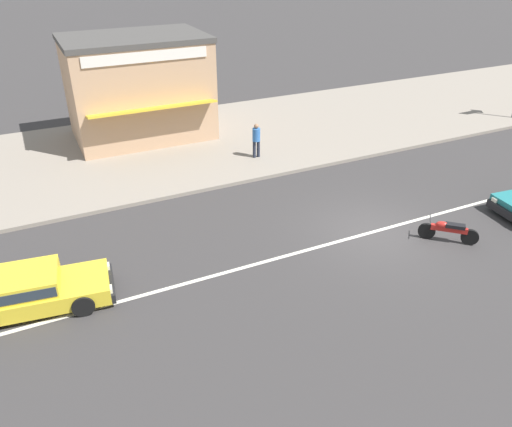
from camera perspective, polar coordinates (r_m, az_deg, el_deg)
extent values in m
plane|color=#383535|center=(17.51, 13.30, -2.04)|extent=(160.00, 160.00, 0.00)
cube|color=silver|center=(17.51, 13.30, -2.04)|extent=(50.40, 0.14, 0.01)
cube|color=gray|center=(25.44, -0.92, 9.07)|extent=(68.00, 10.00, 0.15)
cube|color=black|center=(19.62, 26.60, 0.04)|extent=(0.29, 1.72, 0.28)
cube|color=white|center=(19.92, 25.61, 1.39)|extent=(0.10, 0.25, 0.14)
cylinder|color=black|center=(20.74, 26.85, 1.51)|extent=(0.62, 0.28, 0.60)
cube|color=yellow|center=(14.87, -23.86, -8.40)|extent=(4.03, 2.08, 0.48)
cube|color=yellow|center=(14.68, -25.71, -7.13)|extent=(2.29, 1.70, 0.46)
cube|color=#28333D|center=(14.68, -25.71, -7.13)|extent=(2.21, 1.72, 0.29)
cube|color=black|center=(14.75, -16.17, -7.63)|extent=(0.32, 1.57, 0.28)
cube|color=white|center=(15.09, -16.54, -5.80)|extent=(0.11, 0.25, 0.14)
cube|color=white|center=(14.18, -16.26, -8.29)|extent=(0.11, 0.25, 0.14)
cylinder|color=black|center=(15.41, -19.26, -6.44)|extent=(0.62, 0.29, 0.60)
cylinder|color=black|center=(14.19, -19.13, -9.89)|extent=(0.62, 0.29, 0.60)
cylinder|color=black|center=(17.50, 18.92, -1.90)|extent=(0.48, 0.45, 0.56)
cylinder|color=black|center=(17.65, 23.24, -2.50)|extent=(0.48, 0.45, 0.56)
cube|color=red|center=(17.46, 21.20, -1.64)|extent=(0.94, 0.87, 0.18)
cube|color=black|center=(17.42, 21.83, -1.33)|extent=(0.61, 0.59, 0.12)
ellipsoid|color=red|center=(17.38, 20.51, -1.20)|extent=(0.46, 0.45, 0.22)
cylinder|color=#232326|center=(17.26, 19.29, -0.49)|extent=(0.40, 0.43, 0.03)
cylinder|color=#232838|center=(22.31, -0.20, 7.35)|extent=(0.14, 0.14, 0.77)
cylinder|color=#232838|center=(22.39, 0.27, 7.43)|extent=(0.14, 0.14, 0.77)
cylinder|color=#336BB7|center=(22.11, 0.04, 9.00)|extent=(0.34, 0.34, 0.57)
sphere|color=#997051|center=(21.97, 0.04, 9.95)|extent=(0.21, 0.21, 0.21)
cube|color=tan|center=(25.09, -13.25, 13.61)|extent=(6.33, 4.37, 4.50)
cube|color=#474442|center=(24.59, -13.90, 18.91)|extent=(6.45, 4.46, 0.24)
cube|color=gold|center=(22.77, -11.64, 11.67)|extent=(5.70, 0.90, 0.28)
cube|color=white|center=(22.55, -12.44, 17.09)|extent=(5.38, 0.08, 0.44)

